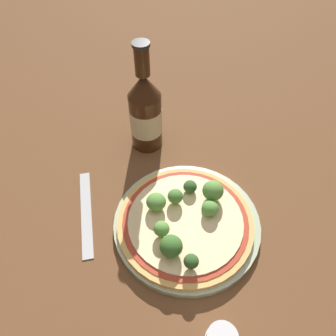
% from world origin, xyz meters
% --- Properties ---
extents(ground_plane, '(3.00, 3.00, 0.00)m').
position_xyz_m(ground_plane, '(0.00, 0.00, 0.00)').
color(ground_plane, brown).
extents(plate, '(0.25, 0.25, 0.01)m').
position_xyz_m(plate, '(0.01, -0.01, 0.01)').
color(plate, '#A3B293').
rests_on(plate, ground_plane).
extents(pizza, '(0.22, 0.22, 0.01)m').
position_xyz_m(pizza, '(0.01, -0.02, 0.02)').
color(pizza, tan).
rests_on(pizza, plate).
extents(broccoli_floret_0, '(0.03, 0.03, 0.03)m').
position_xyz_m(broccoli_floret_0, '(-0.01, 0.02, 0.04)').
color(broccoli_floret_0, '#89A866').
rests_on(broccoli_floret_0, pizza).
extents(broccoli_floret_1, '(0.03, 0.03, 0.03)m').
position_xyz_m(broccoli_floret_1, '(0.05, -0.00, 0.04)').
color(broccoli_floret_1, '#89A866').
rests_on(broccoli_floret_1, pizza).
extents(broccoli_floret_2, '(0.02, 0.02, 0.03)m').
position_xyz_m(broccoli_floret_2, '(-0.03, -0.05, 0.04)').
color(broccoli_floret_2, '#89A866').
rests_on(broccoli_floret_2, pizza).
extents(broccoli_floret_3, '(0.03, 0.03, 0.03)m').
position_xyz_m(broccoli_floret_3, '(-0.04, -0.00, 0.04)').
color(broccoli_floret_3, '#89A866').
rests_on(broccoli_floret_3, pizza).
extents(broccoli_floret_4, '(0.02, 0.02, 0.02)m').
position_xyz_m(broccoli_floret_4, '(0.01, 0.04, 0.04)').
color(broccoli_floret_4, '#89A866').
rests_on(broccoli_floret_4, pizza).
extents(broccoli_floret_5, '(0.02, 0.02, 0.03)m').
position_xyz_m(broccoli_floret_5, '(0.02, -0.10, 0.04)').
color(broccoli_floret_5, '#89A866').
rests_on(broccoli_floret_5, pizza).
extents(broccoli_floret_6, '(0.03, 0.03, 0.03)m').
position_xyz_m(broccoli_floret_6, '(-0.01, -0.08, 0.05)').
color(broccoli_floret_6, '#89A866').
rests_on(broccoli_floret_6, pizza).
extents(broccoli_floret_7, '(0.04, 0.04, 0.04)m').
position_xyz_m(broccoli_floret_7, '(0.05, 0.03, 0.05)').
color(broccoli_floret_7, '#89A866').
rests_on(broccoli_floret_7, pizza).
extents(beer_bottle, '(0.06, 0.06, 0.22)m').
position_xyz_m(beer_bottle, '(-0.09, 0.17, 0.08)').
color(beer_bottle, '#381E0F').
rests_on(beer_bottle, ground_plane).
extents(fork, '(0.07, 0.17, 0.00)m').
position_xyz_m(fork, '(-0.17, -0.01, 0.00)').
color(fork, '#B2B2B7').
rests_on(fork, ground_plane).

